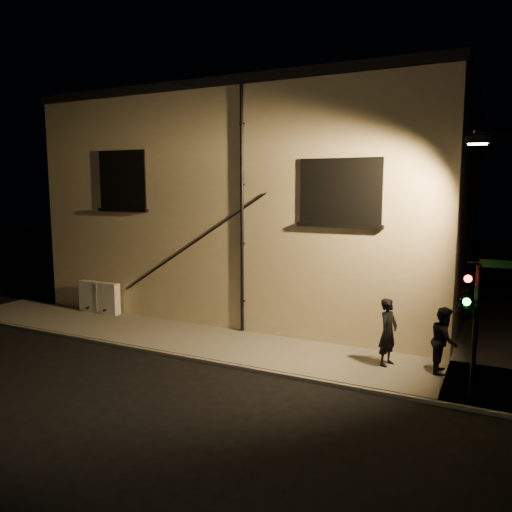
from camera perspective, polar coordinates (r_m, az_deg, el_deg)
The scene contains 7 objects.
ground at distance 14.42m, azimuth -0.68°, elevation -12.89°, with size 90.00×90.00×0.00m, color black.
sidewalk at distance 17.84m, azimuth 9.41°, elevation -8.69°, with size 21.00×16.00×0.12m.
building at distance 22.92m, azimuth 2.91°, elevation 6.08°, with size 16.20×12.23×8.80m.
utility_cabinet at distance 20.99m, azimuth -17.47°, elevation -4.52°, with size 1.89×0.32×1.25m, color white.
pedestrian_a at distance 14.63m, azimuth 14.86°, elevation -8.40°, with size 0.70×0.46×1.91m, color black.
pedestrian_b at distance 14.52m, azimuth 20.70°, elevation -8.99°, with size 0.88×0.69×1.81m, color black.
traffic_signal at distance 12.63m, azimuth 22.95°, elevation -5.26°, with size 1.25×1.97×3.36m.
Camera 1 is at (6.16, -12.00, 5.11)m, focal length 35.00 mm.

